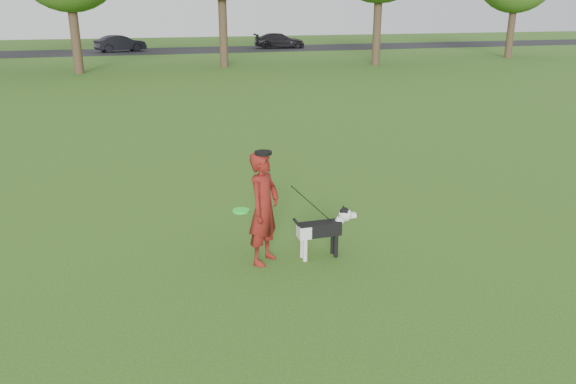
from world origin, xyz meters
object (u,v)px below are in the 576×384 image
object	(u,v)px
dog	(324,227)
car_mid	(120,43)
car_right	(279,41)
man	(264,208)

from	to	relation	value
dog	car_mid	distance (m)	39.85
dog	car_mid	bearing A→B (deg)	92.99
car_mid	car_right	world-z (taller)	car_mid
man	dog	xyz separation A→B (m)	(0.86, -0.09, -0.35)
dog	car_mid	xyz separation A→B (m)	(-2.08, 39.80, 0.19)
dog	car_right	world-z (taller)	car_right
man	car_mid	xyz separation A→B (m)	(-1.22, 39.71, -0.15)
dog	car_right	xyz separation A→B (m)	(10.77, 39.80, 0.18)
man	dog	size ratio (longest dim) A/B	1.64
man	car_right	distance (m)	41.37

